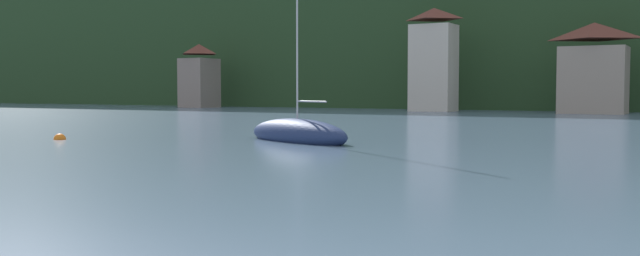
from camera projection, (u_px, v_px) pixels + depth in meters
The scene contains 5 objects.
shore_building_west at pixel (199, 77), 88.28m from camera, with size 3.83×4.29×7.95m.
shore_building_westcentral at pixel (434, 61), 72.69m from camera, with size 4.52×3.63×10.65m.
shore_building_central at pixel (594, 70), 65.59m from camera, with size 6.11×4.74×8.48m.
sailboat_far_5 at pixel (297, 134), 30.35m from camera, with size 6.77×4.34×9.85m.
mooring_buoy_near at pixel (60, 140), 31.41m from camera, with size 0.54×0.54×0.54m, color orange.
Camera 1 is at (10.03, 22.52, 2.23)m, focal length 39.49 mm.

